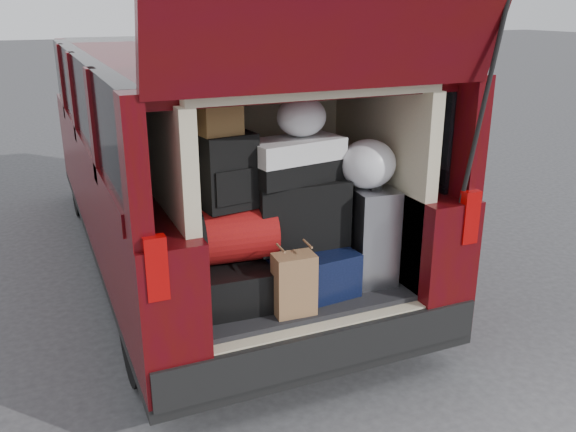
% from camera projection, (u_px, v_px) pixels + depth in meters
% --- Properties ---
extents(ground, '(80.00, 80.00, 0.00)m').
position_uv_depth(ground, '(300.00, 380.00, 3.64)').
color(ground, '#363638').
rests_on(ground, ground).
extents(minivan, '(1.90, 5.35, 2.77)m').
position_uv_depth(minivan, '(206.00, 162.00, 4.95)').
color(minivan, black).
rests_on(minivan, ground).
extents(load_floor, '(1.24, 1.05, 0.55)m').
position_uv_depth(load_floor, '(282.00, 319.00, 3.79)').
color(load_floor, black).
rests_on(load_floor, ground).
extents(black_hardshell, '(0.45, 0.59, 0.23)m').
position_uv_depth(black_hardshell, '(227.00, 279.00, 3.42)').
color(black_hardshell, black).
rests_on(black_hardshell, load_floor).
extents(navy_hardshell, '(0.53, 0.63, 0.26)m').
position_uv_depth(navy_hardshell, '(300.00, 266.00, 3.56)').
color(navy_hardshell, black).
rests_on(navy_hardshell, load_floor).
extents(silver_roller, '(0.27, 0.40, 0.58)m').
position_uv_depth(silver_roller, '(368.00, 233.00, 3.62)').
color(silver_roller, silver).
rests_on(silver_roller, load_floor).
extents(kraft_bag, '(0.23, 0.15, 0.34)m').
position_uv_depth(kraft_bag, '(294.00, 284.00, 3.23)').
color(kraft_bag, '#9A6C45').
rests_on(kraft_bag, load_floor).
extents(red_duffel, '(0.50, 0.35, 0.31)m').
position_uv_depth(red_duffel, '(232.00, 235.00, 3.33)').
color(red_duffel, '#9C130E').
rests_on(red_duffel, black_hardshell).
extents(black_soft_case, '(0.55, 0.34, 0.38)m').
position_uv_depth(black_soft_case, '(298.00, 212.00, 3.49)').
color(black_soft_case, black).
rests_on(black_soft_case, navy_hardshell).
extents(backpack, '(0.31, 0.21, 0.41)m').
position_uv_depth(backpack, '(229.00, 172.00, 3.21)').
color(backpack, black).
rests_on(backpack, red_duffel).
extents(twotone_duffel, '(0.57, 0.36, 0.24)m').
position_uv_depth(twotone_duffel, '(295.00, 160.00, 3.37)').
color(twotone_duffel, silver).
rests_on(twotone_duffel, black_soft_case).
extents(grocery_sack_lower, '(0.23, 0.20, 0.19)m').
position_uv_depth(grocery_sack_lower, '(218.00, 115.00, 3.11)').
color(grocery_sack_lower, brown).
rests_on(grocery_sack_lower, backpack).
extents(plastic_bag_center, '(0.32, 0.31, 0.22)m').
position_uv_depth(plastic_bag_center, '(301.00, 117.00, 3.35)').
color(plastic_bag_center, white).
rests_on(plastic_bag_center, twotone_duffel).
extents(plastic_bag_right, '(0.36, 0.34, 0.28)m').
position_uv_depth(plastic_bag_right, '(368.00, 164.00, 3.45)').
color(plastic_bag_right, white).
rests_on(plastic_bag_right, silver_roller).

